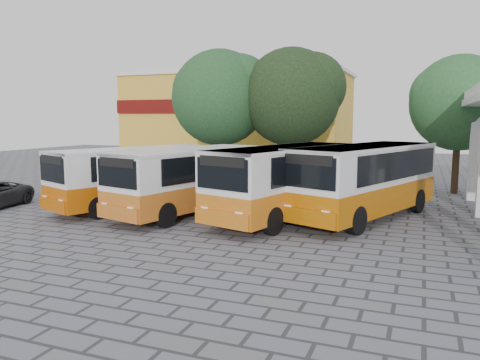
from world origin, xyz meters
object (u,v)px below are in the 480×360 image
at_px(bus_centre_left, 189,176).
at_px(bus_far_right, 365,177).
at_px(bus_centre_right, 286,177).
at_px(bus_far_left, 134,174).

relative_size(bus_centre_left, bus_far_right, 0.92).
height_order(bus_centre_right, bus_far_right, bus_far_right).
height_order(bus_centre_left, bus_centre_right, bus_centre_right).
bearing_deg(bus_centre_left, bus_far_left, -170.06).
bearing_deg(bus_far_right, bus_centre_left, -145.29).
bearing_deg(bus_far_left, bus_far_right, 30.73).
bearing_deg(bus_centre_right, bus_far_left, -161.43).
bearing_deg(bus_centre_left, bus_centre_right, 21.71).
bearing_deg(bus_far_right, bus_centre_right, -136.80).
bearing_deg(bus_centre_right, bus_far_right, 38.44).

